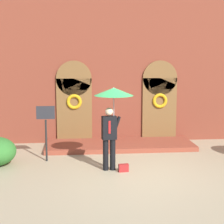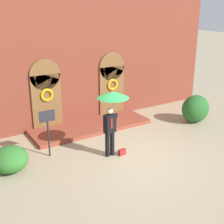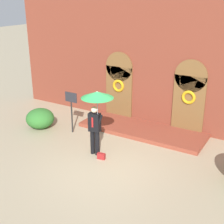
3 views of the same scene
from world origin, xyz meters
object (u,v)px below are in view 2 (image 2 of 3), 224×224
object	(u,v)px
shrub_left	(10,159)
shrub_right	(195,109)
handbag	(122,152)
person_with_umbrella	(112,104)
sign_post	(48,126)

from	to	relation	value
shrub_left	shrub_right	distance (m)	8.31
shrub_left	handbag	bearing A→B (deg)	-14.53
person_with_umbrella	handbag	bearing A→B (deg)	-34.54
sign_post	shrub_right	distance (m)	6.88
shrub_right	sign_post	bearing A→B (deg)	177.44
handbag	shrub_right	bearing A→B (deg)	5.74
person_with_umbrella	sign_post	distance (m)	2.36
person_with_umbrella	shrub_right	world-z (taller)	person_with_umbrella
shrub_left	shrub_right	world-z (taller)	shrub_right
handbag	shrub_left	bearing A→B (deg)	159.18
sign_post	shrub_left	size ratio (longest dim) A/B	1.45
sign_post	handbag	bearing A→B (deg)	-29.91
person_with_umbrella	shrub_left	bearing A→B (deg)	167.45
person_with_umbrella	shrub_right	xyz separation A→B (m)	(4.90, 0.78, -1.28)
handbag	sign_post	xyz separation A→B (m)	(-2.24, 1.29, 1.05)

